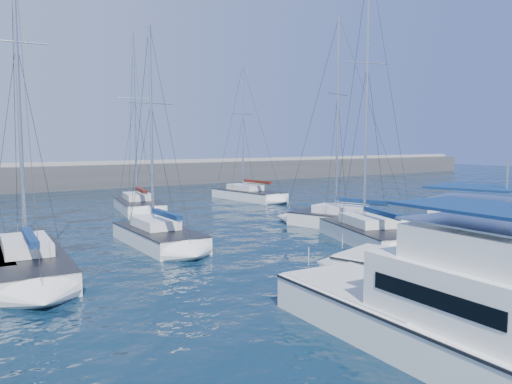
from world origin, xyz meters
TOP-DOWN VIEW (x-y plane):
  - ground at (0.00, 0.00)m, footprint 220.00×220.00m
  - breakwater at (0.00, 52.00)m, footprint 160.00×6.00m
  - motor_yacht_port_inner at (-2.26, -6.07)m, footprint 4.25×10.78m
  - motor_yacht_stbd_inner at (2.63, -2.86)m, footprint 5.37×8.51m
  - motor_yacht_stbd_outer at (9.30, -1.53)m, footprint 4.09×6.27m
  - sailboat_mid_b at (-10.17, 9.71)m, footprint 3.84×9.37m
  - sailboat_mid_c at (-2.77, 12.41)m, footprint 3.20×7.89m
  - sailboat_mid_d at (7.89, 6.04)m, footprint 5.57×8.59m
  - sailboat_mid_e at (10.32, 10.56)m, footprint 5.28×8.44m
  - sailboat_back_b at (1.59, 26.71)m, footprint 4.58×8.35m
  - sailboat_back_c at (14.32, 28.83)m, footprint 3.90×9.17m

SIDE VIEW (x-z plane):
  - ground at x=0.00m, z-range 0.00..0.00m
  - sailboat_mid_c at x=-2.77m, z-range -5.97..6.98m
  - sailboat_back_c at x=14.32m, z-range -6.56..7.58m
  - sailboat_mid_e at x=10.32m, z-range -6.83..7.88m
  - sailboat_back_b at x=1.59m, z-range -7.22..8.28m
  - sailboat_mid_b at x=-10.17m, z-range -7.78..8.85m
  - sailboat_mid_d at x=7.89m, z-range -7.93..9.03m
  - motor_yacht_stbd_outer at x=9.30m, z-range -0.66..2.54m
  - breakwater at x=0.00m, z-range -1.17..3.28m
  - motor_yacht_port_inner at x=-2.26m, z-range -1.21..3.48m
  - motor_yacht_stbd_inner at x=2.63m, z-range -1.21..3.48m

